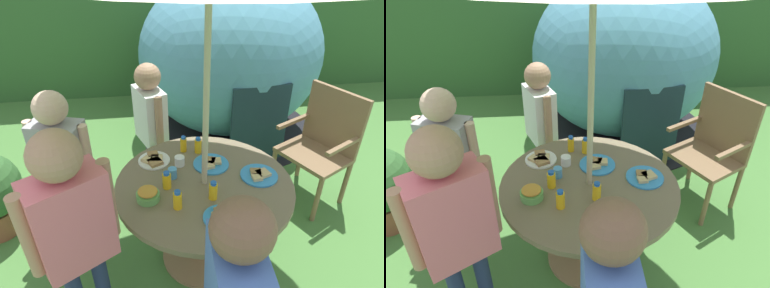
{
  "view_description": "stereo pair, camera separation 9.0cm",
  "coord_description": "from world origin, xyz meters",
  "views": [
    {
      "loc": [
        -0.3,
        -1.69,
        2.08
      ],
      "look_at": [
        -0.06,
        0.16,
        0.89
      ],
      "focal_mm": 31.91,
      "sensor_mm": 36.0,
      "label": 1
    },
    {
      "loc": [
        -0.21,
        -1.7,
        2.08
      ],
      "look_at": [
        -0.06,
        0.16,
        0.89
      ],
      "focal_mm": 31.91,
      "sensor_mm": 36.0,
      "label": 2
    }
  ],
  "objects": [
    {
      "name": "ground_plane",
      "position": [
        0.0,
        0.0,
        -0.01
      ],
      "size": [
        10.0,
        10.0,
        0.02
      ],
      "primitive_type": "cube",
      "color": "#477A38"
    },
    {
      "name": "hedge_backdrop",
      "position": [
        0.0,
        3.31,
        0.98
      ],
      "size": [
        9.0,
        0.7,
        1.96
      ],
      "primitive_type": "cube",
      "color": "#33602D",
      "rests_on": "ground_plane"
    },
    {
      "name": "garden_table",
      "position": [
        0.0,
        0.0,
        0.51
      ],
      "size": [
        1.14,
        1.14,
        0.69
      ],
      "color": "#93704C",
      "rests_on": "ground_plane"
    },
    {
      "name": "wooden_chair",
      "position": [
        1.1,
        0.58,
        0.56
      ],
      "size": [
        0.62,
        0.66,
        0.99
      ],
      "rotation": [
        0.0,
        0.0,
        -1.09
      ],
      "color": "brown",
      "rests_on": "ground_plane"
    },
    {
      "name": "dome_tent",
      "position": [
        0.6,
        1.93,
        0.88
      ],
      "size": [
        2.26,
        2.26,
        1.77
      ],
      "rotation": [
        0.0,
        0.0,
        0.11
      ],
      "color": "teal",
      "rests_on": "ground_plane"
    },
    {
      "name": "child_in_white_shirt",
      "position": [
        -0.32,
        0.8,
        0.78
      ],
      "size": [
        0.28,
        0.39,
        1.22
      ],
      "rotation": [
        0.0,
        0.0,
        -1.19
      ],
      "color": "#3F3F47",
      "rests_on": "ground_plane"
    },
    {
      "name": "child_in_grey_shirt",
      "position": [
        -0.91,
        0.27,
        0.8
      ],
      "size": [
        0.41,
        0.26,
        1.26
      ],
      "rotation": [
        0.0,
        0.0,
        -0.28
      ],
      "color": "navy",
      "rests_on": "ground_plane"
    },
    {
      "name": "child_in_pink_shirt",
      "position": [
        -0.72,
        -0.44,
        0.88
      ],
      "size": [
        0.41,
        0.36,
        1.38
      ],
      "rotation": [
        0.0,
        0.0,
        0.55
      ],
      "color": "navy",
      "rests_on": "ground_plane"
    },
    {
      "name": "snack_bowl",
      "position": [
        -0.36,
        -0.11,
        0.73
      ],
      "size": [
        0.14,
        0.14,
        0.08
      ],
      "color": "#66B259",
      "rests_on": "garden_table"
    },
    {
      "name": "plate_far_left",
      "position": [
        0.05,
        -0.33,
        0.7
      ],
      "size": [
        0.21,
        0.21,
        0.03
      ],
      "color": "#338CD8",
      "rests_on": "garden_table"
    },
    {
      "name": "plate_near_left",
      "position": [
        0.08,
        0.19,
        0.7
      ],
      "size": [
        0.25,
        0.25,
        0.03
      ],
      "color": "#338CD8",
      "rests_on": "garden_table"
    },
    {
      "name": "plate_mid_left",
      "position": [
        -0.31,
        0.28,
        0.7
      ],
      "size": [
        0.22,
        0.22,
        0.03
      ],
      "color": "white",
      "rests_on": "garden_table"
    },
    {
      "name": "plate_back_edge",
      "position": [
        0.37,
        0.02,
        0.7
      ],
      "size": [
        0.25,
        0.25,
        0.03
      ],
      "color": "#338CD8",
      "rests_on": "garden_table"
    },
    {
      "name": "juice_bottle_near_right",
      "position": [
        0.03,
        -0.15,
        0.75
      ],
      "size": [
        0.05,
        0.05,
        0.12
      ],
      "color": "yellow",
      "rests_on": "garden_table"
    },
    {
      "name": "juice_bottle_far_right",
      "position": [
        -0.19,
        -0.21,
        0.75
      ],
      "size": [
        0.05,
        0.05,
        0.12
      ],
      "color": "yellow",
      "rests_on": "garden_table"
    },
    {
      "name": "juice_bottle_center_front",
      "position": [
        -0.24,
        -0.02,
        0.75
      ],
      "size": [
        0.05,
        0.05,
        0.12
      ],
      "color": "yellow",
      "rests_on": "garden_table"
    },
    {
      "name": "juice_bottle_center_back",
      "position": [
        0.01,
        0.35,
        0.75
      ],
      "size": [
        0.05,
        0.05,
        0.12
      ],
      "color": "yellow",
      "rests_on": "garden_table"
    },
    {
      "name": "juice_bottle_mid_right",
      "position": [
        -0.09,
        0.38,
        0.75
      ],
      "size": [
        0.05,
        0.05,
        0.12
      ],
      "color": "yellow",
      "rests_on": "garden_table"
    },
    {
      "name": "cup_near",
      "position": [
        -0.2,
        0.08,
        0.73
      ],
      "size": [
        0.06,
        0.06,
        0.07
      ],
      "primitive_type": "cylinder",
      "color": "#4C99D8",
      "rests_on": "garden_table"
    },
    {
      "name": "cup_far",
      "position": [
        -0.14,
        0.21,
        0.72
      ],
      "size": [
        0.07,
        0.07,
        0.07
      ],
      "primitive_type": "cylinder",
      "color": "white",
      "rests_on": "garden_table"
    }
  ]
}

